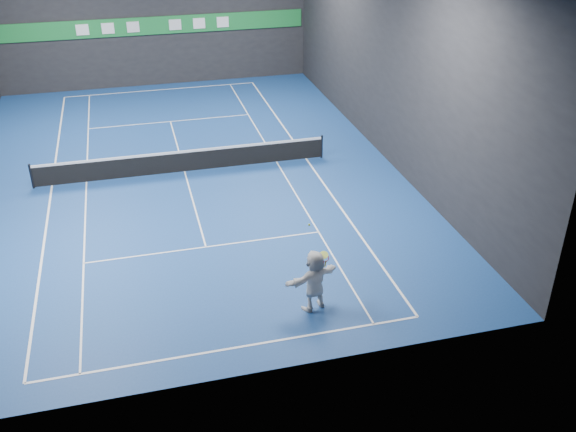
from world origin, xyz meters
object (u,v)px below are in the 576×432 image
object	(u,v)px
tennis_net	(184,161)
tennis_racket	(324,258)
player	(314,280)
tennis_ball	(309,225)

from	to	relation	value
tennis_net	tennis_racket	size ratio (longest dim) A/B	24.16
player	tennis_racket	xyz separation A→B (m)	(0.29, 0.05, 0.70)
player	tennis_racket	world-z (taller)	player
tennis_ball	tennis_racket	world-z (taller)	tennis_ball
player	tennis_racket	distance (m)	0.76
tennis_ball	tennis_racket	size ratio (longest dim) A/B	0.12
tennis_racket	tennis_net	bearing A→B (deg)	105.49
tennis_ball	tennis_racket	xyz separation A→B (m)	(0.43, -0.11, -1.11)
player	tennis_racket	size ratio (longest dim) A/B	3.79
tennis_net	tennis_ball	bearing A→B (deg)	-76.56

